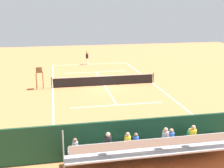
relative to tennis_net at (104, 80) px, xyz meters
name	(u,v)px	position (x,y,z in m)	size (l,w,h in m)	color
ground_plane	(104,85)	(0.00, 0.00, -0.50)	(60.00, 60.00, 0.00)	#D17542
court_line_markings	(104,85)	(0.00, -0.04, -0.50)	(10.10, 22.20, 0.01)	white
tennis_net	(104,80)	(0.00, 0.00, 0.00)	(10.30, 0.10, 1.07)	black
backdrop_wall	(148,136)	(0.00, 14.00, 0.50)	(18.00, 0.16, 2.00)	#194228
bleacher_stand	(155,149)	(0.08, 15.36, 0.45)	(9.06, 2.40, 2.48)	#B2B2B7
umpire_chair	(39,75)	(6.20, 0.07, 0.81)	(0.67, 0.67, 2.14)	brown
courtside_bench	(188,134)	(-2.63, 13.27, 0.06)	(1.80, 0.40, 0.93)	#234C2D
equipment_bag	(161,143)	(-1.00, 13.40, -0.32)	(0.90, 0.36, 0.36)	#B22D2D
tennis_player	(87,57)	(0.47, -10.82, 0.51)	(0.45, 0.56, 1.93)	white
tennis_racket	(82,65)	(1.12, -10.83, -0.49)	(0.58, 0.36, 0.03)	black
tennis_ball_near	(89,65)	(0.33, -10.13, -0.47)	(0.07, 0.07, 0.07)	#CCDB33
tennis_ball_far	(85,70)	(1.16, -7.06, -0.47)	(0.07, 0.07, 0.07)	#CCDB33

